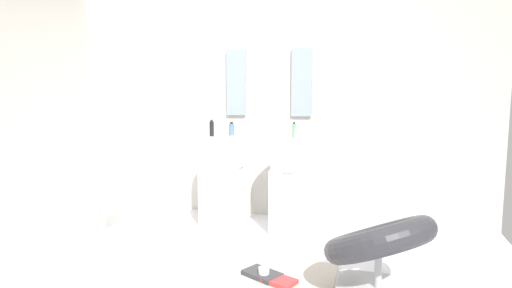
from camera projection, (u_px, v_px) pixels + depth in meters
ground_plane at (219, 273)px, 3.42m from camera, size 4.80×3.60×0.04m
rear_partition at (270, 101)px, 4.84m from camera, size 4.80×0.10×2.60m
pedestal_sink_left at (223, 179)px, 4.53m from camera, size 0.45×0.45×1.04m
pedestal_sink_right at (293, 183)px, 4.33m from camera, size 0.45×0.45×1.04m
vanity_mirror_left at (236, 83)px, 4.84m from camera, size 0.22×0.03×0.73m
vanity_mirror_right at (302, 82)px, 4.65m from camera, size 0.22×0.03×0.73m
lounge_chair at (379, 247)px, 2.96m from camera, size 1.09×1.09×0.65m
towel_rack at (106, 174)px, 4.10m from camera, size 0.37×0.22×0.95m
area_rug at (260, 274)px, 3.34m from camera, size 1.15×0.71×0.01m
magazine_charcoal at (262, 274)px, 3.29m from camera, size 0.33×0.29×0.04m
magazine_red at (279, 281)px, 3.17m from camera, size 0.28×0.24×0.03m
coffee_mug at (264, 273)px, 3.25m from camera, size 0.08×0.08×0.08m
soap_bottle_blue at (232, 129)px, 4.60m from camera, size 0.06×0.06×0.15m
soap_bottle_green at (294, 130)px, 4.41m from camera, size 0.04×0.04×0.16m
soap_bottle_black at (212, 129)px, 4.53m from camera, size 0.05×0.05×0.17m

